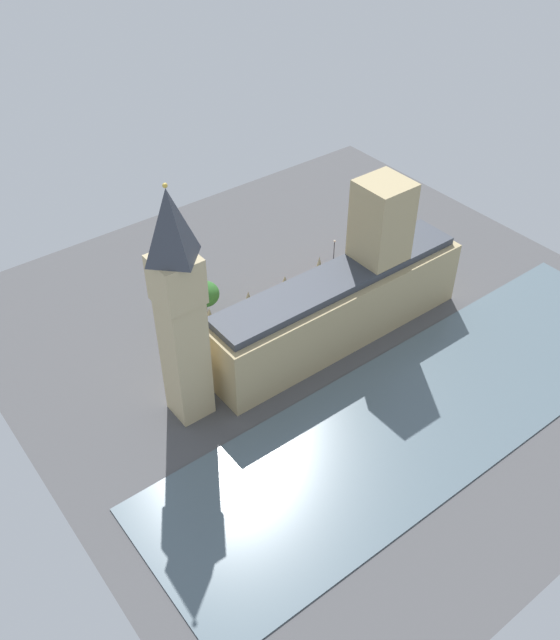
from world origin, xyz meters
name	(u,v)px	position (x,y,z in m)	size (l,w,h in m)	color
ground_plane	(329,331)	(0.00, 0.00, 0.00)	(129.51, 129.51, 0.00)	#4C4C4F
river_thames	(428,409)	(-28.93, 0.00, 0.12)	(32.65, 116.56, 0.25)	slate
parliament_building	(345,296)	(-1.99, -2.16, 9.59)	(13.01, 59.51, 33.08)	tan
clock_tower	(179,307)	(-1.42, 35.57, 24.69)	(7.61, 7.61, 47.81)	tan
double_decker_bus_by_river_gate	(357,268)	(10.85, -18.08, 2.63)	(3.28, 10.65, 4.75)	#B20C0F
double_decker_bus_trailing	(309,293)	(10.53, -3.02, 2.63)	(2.92, 10.57, 4.75)	red
car_dark_green_under_trees	(275,319)	(9.47, 7.22, 0.89)	(1.95, 4.59, 1.74)	#19472D
car_silver_kerbside	(249,327)	(10.61, 13.58, 0.88)	(2.19, 4.31, 1.74)	#B7B7BC
car_blue_leading	(217,346)	(9.56, 22.32, 0.89)	(1.91, 4.60, 1.74)	navy
pedestrian_far_end	(318,310)	(6.19, -2.08, 0.77)	(0.72, 0.68, 1.72)	gray
pedestrian_opposite_hall	(277,329)	(6.61, 8.84, 0.75)	(0.67, 0.70, 1.68)	maroon
pedestrian_corner	(247,346)	(6.13, 17.26, 0.71)	(0.58, 0.47, 1.57)	black
plane_tree_midblock	(190,298)	(20.30, 21.71, 6.88)	(5.92, 5.92, 9.44)	brown
plane_tree_near_tower	(205,294)	(19.05, 18.84, 7.24)	(6.33, 6.33, 9.96)	brown
street_lamp_slot_10	(334,246)	(19.61, -18.43, 4.16)	(0.56, 0.56, 5.91)	black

